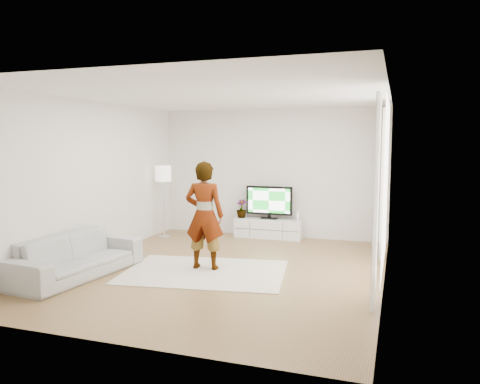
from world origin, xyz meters
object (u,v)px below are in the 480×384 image
(rug, at_px, (205,272))
(floor_lamp, at_px, (163,177))
(media_console, at_px, (269,228))
(sofa, at_px, (77,256))
(player, at_px, (204,215))
(television, at_px, (269,201))

(rug, relative_size, floor_lamp, 1.61)
(media_console, bearing_deg, sofa, -117.94)
(player, xyz_separation_m, floor_lamp, (-1.89, 2.15, 0.44))
(media_console, relative_size, sofa, 0.67)
(floor_lamp, bearing_deg, sofa, -86.80)
(television, distance_m, player, 2.85)
(media_console, bearing_deg, floor_lamp, -163.74)
(sofa, bearing_deg, floor_lamp, 8.89)
(player, relative_size, floor_lamp, 1.12)
(television, distance_m, sofa, 4.39)
(television, xyz_separation_m, rug, (-0.25, -3.01, -0.80))
(media_console, xyz_separation_m, floor_lamp, (-2.21, -0.64, 1.12))
(rug, bearing_deg, media_console, 85.28)
(television, bearing_deg, media_console, -90.00)
(television, relative_size, sofa, 0.46)
(player, bearing_deg, media_console, -101.81)
(television, height_order, player, player)
(media_console, distance_m, television, 0.59)
(rug, bearing_deg, floor_lamp, 129.98)
(television, height_order, floor_lamp, floor_lamp)
(sofa, bearing_deg, rug, -59.00)
(sofa, height_order, floor_lamp, floor_lamp)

